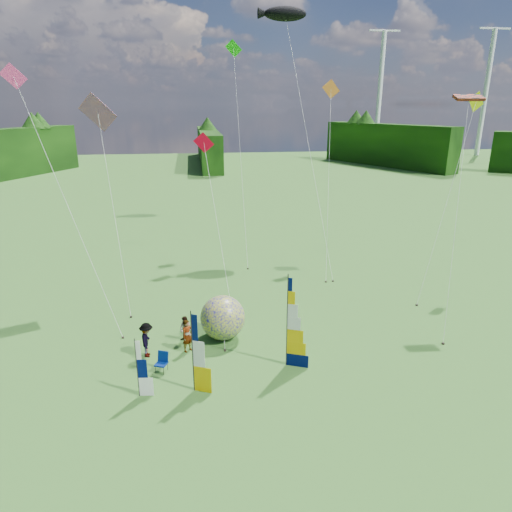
{
  "coord_description": "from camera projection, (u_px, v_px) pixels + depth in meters",
  "views": [
    {
      "loc": [
        -3.98,
        -17.21,
        12.64
      ],
      "look_at": [
        -1.0,
        4.0,
        5.5
      ],
      "focal_mm": 32.0,
      "sensor_mm": 36.0,
      "label": 1
    }
  ],
  "objects": [
    {
      "name": "ground",
      "position": [
        290.0,
        397.0,
        20.69
      ],
      "size": [
        220.0,
        220.0,
        0.0
      ],
      "primitive_type": "plane",
      "color": "#3A762C",
      "rests_on": "ground"
    },
    {
      "name": "treeline_ring",
      "position": [
        292.0,
        318.0,
        19.43
      ],
      "size": [
        210.0,
        210.0,
        8.0
      ],
      "primitive_type": null,
      "color": "#215A0F",
      "rests_on": "ground"
    },
    {
      "name": "turbine_left",
      "position": [
        485.0,
        94.0,
        114.42
      ],
      "size": [
        8.0,
        1.2,
        30.0
      ],
      "primitive_type": null,
      "color": "silver",
      "rests_on": "ground"
    },
    {
      "name": "turbine_right",
      "position": [
        379.0,
        95.0,
        117.7
      ],
      "size": [
        8.0,
        1.2,
        30.0
      ],
      "primitive_type": null,
      "color": "silver",
      "rests_on": "ground"
    },
    {
      "name": "feather_banner_main",
      "position": [
        287.0,
        323.0,
        22.51
      ],
      "size": [
        1.23,
        0.59,
        4.77
      ],
      "primitive_type": null,
      "rotation": [
        0.0,
        0.0,
        -0.4
      ],
      "color": "#000A44",
      "rests_on": "ground"
    },
    {
      "name": "side_banner_left",
      "position": [
        193.0,
        353.0,
        20.58
      ],
      "size": [
        1.03,
        0.52,
        3.91
      ],
      "primitive_type": null,
      "rotation": [
        0.0,
        0.0,
        -0.41
      ],
      "color": "#E8B000",
      "rests_on": "ground"
    },
    {
      "name": "side_banner_far",
      "position": [
        137.0,
        369.0,
        20.36
      ],
      "size": [
        0.86,
        0.2,
        2.82
      ],
      "primitive_type": null,
      "rotation": [
        0.0,
        0.0,
        -0.12
      ],
      "color": "white",
      "rests_on": "ground"
    },
    {
      "name": "bol_inflatable",
      "position": [
        223.0,
        318.0,
        25.6
      ],
      "size": [
        2.52,
        2.52,
        2.52
      ],
      "primitive_type": "sphere",
      "rotation": [
        0.0,
        0.0,
        0.0
      ],
      "color": "navy",
      "rests_on": "ground"
    },
    {
      "name": "spectator_a",
      "position": [
        188.0,
        336.0,
        24.32
      ],
      "size": [
        0.79,
        0.76,
        1.82
      ],
      "primitive_type": "imported",
      "rotation": [
        0.0,
        0.0,
        0.69
      ],
      "color": "#66594C",
      "rests_on": "ground"
    },
    {
      "name": "spectator_b",
      "position": [
        185.0,
        329.0,
        25.37
      ],
      "size": [
        0.81,
        0.7,
        1.5
      ],
      "primitive_type": "imported",
      "rotation": [
        0.0,
        0.0,
        -0.57
      ],
      "color": "#66594C",
      "rests_on": "ground"
    },
    {
      "name": "spectator_c",
      "position": [
        147.0,
        340.0,
        23.82
      ],
      "size": [
        0.46,
        1.22,
        1.89
      ],
      "primitive_type": "imported",
      "rotation": [
        0.0,
        0.0,
        1.58
      ],
      "color": "#66594C",
      "rests_on": "ground"
    },
    {
      "name": "spectator_d",
      "position": [
        214.0,
        320.0,
        26.48
      ],
      "size": [
        0.94,
        0.55,
        1.5
      ],
      "primitive_type": "imported",
      "rotation": [
        0.0,
        0.0,
        2.91
      ],
      "color": "#66594C",
      "rests_on": "ground"
    },
    {
      "name": "camp_chair",
      "position": [
        161.0,
        363.0,
        22.51
      ],
      "size": [
        0.78,
        0.78,
        1.03
      ],
      "primitive_type": null,
      "rotation": [
        0.0,
        0.0,
        -0.4
      ],
      "color": "#021652",
      "rests_on": "ground"
    },
    {
      "name": "kite_whale",
      "position": [
        307.0,
        125.0,
        36.94
      ],
      "size": [
        6.05,
        17.5,
        22.1
      ],
      "primitive_type": null,
      "rotation": [
        0.0,
        0.0,
        -0.06
      ],
      "color": "black",
      "rests_on": "ground"
    },
    {
      "name": "kite_rainbow_delta",
      "position": [
        112.0,
        196.0,
        28.74
      ],
      "size": [
        8.03,
        10.96,
        14.24
      ],
      "primitive_type": null,
      "rotation": [
        0.0,
        0.0,
        -0.23
      ],
      "color": "#F54813",
      "rests_on": "ground"
    },
    {
      "name": "kite_parafoil",
      "position": [
        459.0,
        200.0,
        26.27
      ],
      "size": [
        9.3,
        11.53,
        14.78
      ],
      "primitive_type": null,
      "rotation": [
        0.0,
        0.0,
        -0.24
      ],
      "color": "#AD2B16",
      "rests_on": "ground"
    },
    {
      "name": "small_kite_red",
      "position": [
        215.0,
        205.0,
        33.75
      ],
      "size": [
        6.56,
        13.21,
        11.1
      ],
      "primitive_type": null,
      "rotation": [
        0.0,
        0.0,
        0.21
      ],
      "color": "#BA001A",
      "rests_on": "ground"
    },
    {
      "name": "small_kite_orange",
      "position": [
        329.0,
        172.0,
        35.72
      ],
      "size": [
        5.58,
        11.24,
        15.13
      ],
      "primitive_type": null,
      "rotation": [
        0.0,
        0.0,
        0.08
      ],
      "color": "orange",
      "rests_on": "ground"
    },
    {
      "name": "small_kite_yellow",
      "position": [
        449.0,
        192.0,
        30.97
      ],
      "size": [
        10.04,
        9.98,
        14.0
      ],
      "primitive_type": null,
      "rotation": [
        0.0,
        0.0,
        0.26
      ],
      "color": "#C6D700",
      "rests_on": "ground"
    },
    {
      "name": "small_kite_pink",
      "position": [
        66.0,
        196.0,
        25.88
      ],
      "size": [
        9.9,
        10.05,
        15.37
      ],
      "primitive_type": null,
      "rotation": [
        0.0,
        0.0,
        0.26
      ],
      "color": "#FF3A8E",
      "rests_on": "ground"
    },
    {
      "name": "small_kite_green",
      "position": [
        240.0,
        145.0,
        38.93
      ],
      "size": [
        3.89,
        13.57,
        18.74
      ],
      "primitive_type": null,
      "rotation": [
        0.0,
        0.0,
        -0.09
      ],
      "color": "#13CC0F",
      "rests_on": "ground"
    }
  ]
}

